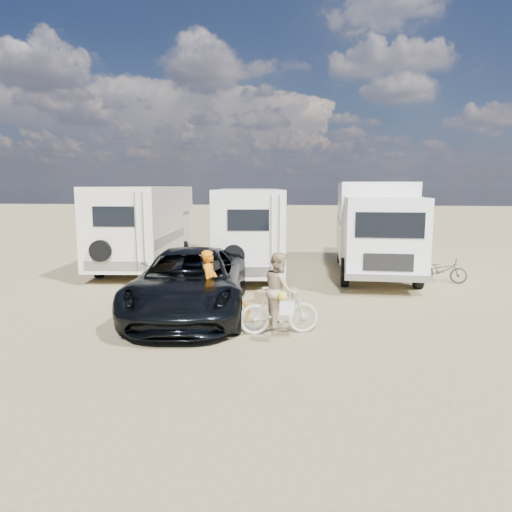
# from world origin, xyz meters

# --- Properties ---
(ground) EXTENTS (140.00, 140.00, 0.00)m
(ground) POSITION_xyz_m (0.00, 0.00, 0.00)
(ground) COLOR tan
(ground) RESTS_ON ground
(rv_main) EXTENTS (3.09, 7.19, 3.08)m
(rv_main) POSITION_xyz_m (-0.29, 6.88, 1.54)
(rv_main) COLOR silver
(rv_main) RESTS_ON ground
(rv_left) EXTENTS (3.07, 7.77, 3.17)m
(rv_left) POSITION_xyz_m (-4.51, 7.67, 1.59)
(rv_left) COLOR beige
(rv_left) RESTS_ON ground
(box_truck) EXTENTS (2.78, 7.92, 3.34)m
(box_truck) POSITION_xyz_m (4.30, 7.14, 1.67)
(box_truck) COLOR white
(box_truck) RESTS_ON ground
(dark_suv) EXTENTS (3.37, 6.12, 1.62)m
(dark_suv) POSITION_xyz_m (-1.01, 1.00, 0.81)
(dark_suv) COLOR black
(dark_suv) RESTS_ON ground
(bike_man) EXTENTS (1.97, 0.85, 1.01)m
(bike_man) POSITION_xyz_m (-0.33, 0.17, 0.50)
(bike_man) COLOR orange
(bike_man) RESTS_ON ground
(bike_woman) EXTENTS (1.83, 0.92, 1.06)m
(bike_woman) POSITION_xyz_m (1.32, -0.40, 0.53)
(bike_woman) COLOR #B6BDA2
(bike_woman) RESTS_ON ground
(rider_man) EXTENTS (0.43, 0.61, 1.56)m
(rider_man) POSITION_xyz_m (-0.33, 0.17, 0.78)
(rider_man) COLOR orange
(rider_man) RESTS_ON ground
(rider_woman) EXTENTS (0.80, 0.92, 1.63)m
(rider_woman) POSITION_xyz_m (1.32, -0.40, 0.82)
(rider_woman) COLOR tan
(rider_woman) RESTS_ON ground
(bike_parked) EXTENTS (1.68, 1.04, 0.83)m
(bike_parked) POSITION_xyz_m (6.36, 5.83, 0.42)
(bike_parked) COLOR #232523
(bike_parked) RESTS_ON ground
(cooler) EXTENTS (0.58, 0.47, 0.41)m
(cooler) POSITION_xyz_m (-0.45, 2.80, 0.20)
(cooler) COLOR navy
(cooler) RESTS_ON ground
(crate) EXTENTS (0.54, 0.54, 0.33)m
(crate) POSITION_xyz_m (0.73, 2.35, 0.16)
(crate) COLOR olive
(crate) RESTS_ON ground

